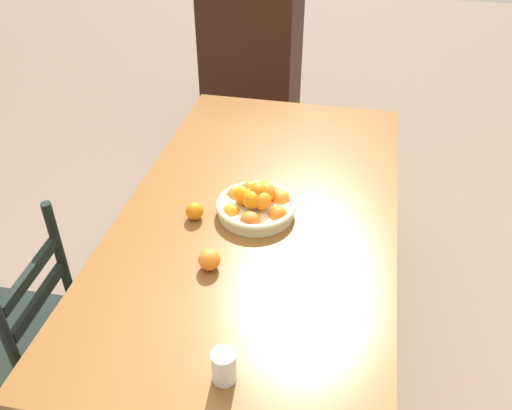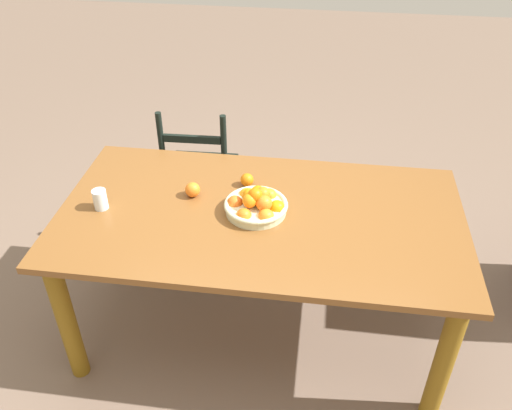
% 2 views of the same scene
% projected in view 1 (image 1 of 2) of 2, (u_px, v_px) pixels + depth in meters
% --- Properties ---
extents(ground_plane, '(12.00, 12.00, 0.00)m').
position_uv_depth(ground_plane, '(259.00, 345.00, 2.52)').
color(ground_plane, '#735E4F').
extents(dining_table, '(1.90, 1.02, 0.78)m').
position_uv_depth(dining_table, '(259.00, 235.00, 2.13)').
color(dining_table, brown).
rests_on(dining_table, ground).
extents(chair_near_window, '(0.44, 0.44, 0.92)m').
position_uv_depth(chair_near_window, '(15.00, 335.00, 2.01)').
color(chair_near_window, black).
rests_on(chair_near_window, ground).
extents(cabinet, '(0.58, 0.59, 1.19)m').
position_uv_depth(cabinet, '(253.00, 68.00, 3.66)').
color(cabinet, black).
rests_on(cabinet, ground).
extents(fruit_bowl, '(0.30, 0.30, 0.14)m').
position_uv_depth(fruit_bowl, '(256.00, 203.00, 2.02)').
color(fruit_bowl, beige).
rests_on(fruit_bowl, dining_table).
extents(orange_loose_0, '(0.07, 0.07, 0.07)m').
position_uv_depth(orange_loose_0, '(195.00, 211.00, 2.00)').
color(orange_loose_0, orange).
rests_on(orange_loose_0, dining_table).
extents(orange_loose_1, '(0.07, 0.07, 0.07)m').
position_uv_depth(orange_loose_1, '(209.00, 260.00, 1.78)').
color(orange_loose_1, orange).
rests_on(orange_loose_1, dining_table).
extents(drinking_glass, '(0.07, 0.07, 0.10)m').
position_uv_depth(drinking_glass, '(224.00, 366.00, 1.42)').
color(drinking_glass, silver).
rests_on(drinking_glass, dining_table).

